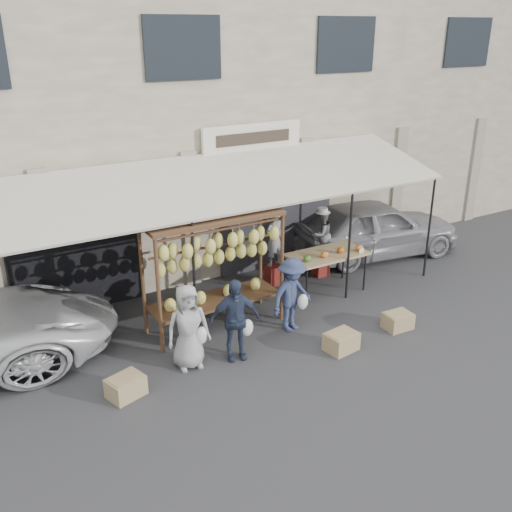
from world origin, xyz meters
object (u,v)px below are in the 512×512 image
Objects in this scene: crate_near_a at (341,342)px; vendor_right at (322,234)px; produce_table at (328,255)px; customer_mid at (235,320)px; sedan at (375,228)px; crate_near_b at (398,321)px; crate_far at (126,387)px; customer_left at (188,327)px; banana_rack at (215,251)px; vendor_left at (274,238)px; customer_right at (292,295)px.

vendor_right is at bearing 60.11° from crate_near_a.
customer_mid reaches higher than produce_table.
sedan is at bearing 38.83° from customer_mid.
crate_near_b is (3.18, -0.67, -0.59)m from customer_mid.
sedan is at bearing -179.93° from vendor_right.
crate_near_b is at bearing -5.99° from crate_far.
sedan is at bearing 26.13° from produce_table.
customer_left is 2.77m from crate_near_a.
banana_rack is at bearing 129.43° from crate_near_a.
banana_rack is 4.68× the size of crate_near_a.
banana_rack is at bearing 7.52° from vendor_right.
crate_near_a is (-0.46, -3.01, -0.93)m from vendor_left.
customer_mid reaches higher than crate_near_a.
vendor_left reaches higher than crate_far.
banana_rack reaches higher than crate_near_b.
produce_table is 2.60m from sedan.
sedan reaches higher than produce_table.
crate_far is at bearing -159.76° from customer_left.
customer_mid is at bearing 124.05° from sedan.
crate_far is (-2.22, -1.25, -1.41)m from banana_rack.
customer_mid is (-3.41, -2.14, -0.26)m from vendor_right.
produce_table is 5.24m from crate_far.
vendor_right is 2.05× the size of crate_far.
vendor_left reaches higher than customer_mid.
customer_right reaches higher than sedan.
customer_left is (-4.20, -1.97, -0.25)m from vendor_right.
produce_table is at bearing 19.92° from customer_right.
customer_right is (1.18, -0.80, -0.85)m from banana_rack.
customer_right is 2.67× the size of crate_far.
crate_far is at bearing 175.35° from customer_right.
crate_near_a is 1.07× the size of crate_near_b.
crate_far is (-3.41, -0.45, -0.56)m from customer_right.
produce_table is at bearing 24.22° from customer_left.
customer_right reaches higher than crate_near_b.
vendor_left is 3.19m from crate_near_a.
crate_near_b is 0.95× the size of crate_far.
crate_near_a is at bearing -9.38° from crate_far.
banana_rack is 4.78× the size of crate_far.
customer_left reaches higher than sedan.
banana_rack is 2.80m from crate_near_a.
customer_left is at bearing 160.44° from crate_near_a.
crate_near_b is at bearing -4.68° from customer_left.
produce_table is 3.06× the size of crate_near_a.
sedan reaches higher than crate_far.
crate_far is (-1.21, -0.28, -0.59)m from customer_left.
crate_near_a is at bearing 50.19° from vendor_right.
vendor_right is 0.74× the size of customer_left.
customer_right is (-1.58, -0.99, -0.14)m from produce_table.
sedan is (7.32, 2.59, 0.56)m from crate_far.
crate_near_b is at bearing 75.48° from vendor_right.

